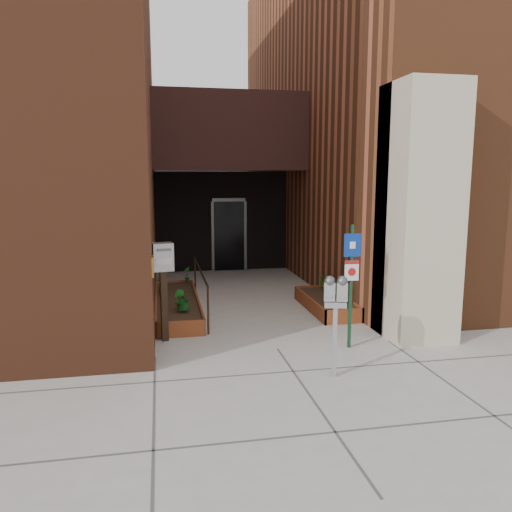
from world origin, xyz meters
TOP-DOWN VIEW (x-y plane):
  - ground at (0.00, 0.00)m, footprint 80.00×80.00m
  - architecture at (-0.18, 6.89)m, footprint 20.00×14.60m
  - planter_left at (-1.55, 2.70)m, footprint 0.90×3.60m
  - planter_right at (1.60, 2.20)m, footprint 0.80×2.20m
  - handrail at (-1.05, 2.65)m, footprint 0.04×3.34m
  - parking_meter at (0.53, -1.28)m, footprint 0.34×0.20m
  - sign_post at (1.20, -0.16)m, footprint 0.28×0.07m
  - payment_dropbox at (-1.83, 0.80)m, footprint 0.38×0.31m
  - shrub_left_a at (-1.45, 1.67)m, footprint 0.51×0.51m
  - shrub_left_b at (-1.53, 1.67)m, footprint 0.30×0.30m
  - shrub_left_c at (-1.85, 3.26)m, footprint 0.22×0.22m
  - shrub_left_d at (-1.25, 4.30)m, footprint 0.25×0.25m
  - shrub_right_a at (1.85, 1.77)m, footprint 0.21×0.21m
  - shrub_right_b at (1.77, 2.76)m, footprint 0.18×0.18m
  - shrub_right_c at (1.85, 3.10)m, footprint 0.38×0.38m

SIDE VIEW (x-z plane):
  - ground at x=0.00m, z-range 0.00..0.00m
  - planter_left at x=-1.55m, z-range -0.02..0.28m
  - planter_right at x=1.60m, z-range -0.02..0.28m
  - shrub_right_a at x=1.85m, z-range 0.30..0.60m
  - shrub_right_b at x=1.77m, z-range 0.30..0.61m
  - shrub_right_c at x=1.85m, z-range 0.30..0.62m
  - shrub_left_c at x=-1.85m, z-range 0.30..0.63m
  - shrub_left_d at x=-1.25m, z-range 0.30..0.67m
  - shrub_left_b at x=-1.53m, z-range 0.30..0.69m
  - shrub_left_a at x=-1.45m, z-range 0.30..0.70m
  - handrail at x=-1.05m, z-range 0.30..1.20m
  - parking_meter at x=0.53m, z-range 0.40..1.87m
  - payment_dropbox at x=-1.83m, z-range 0.38..2.10m
  - sign_post at x=1.20m, z-range 0.24..2.30m
  - architecture at x=-0.18m, z-range -0.02..9.98m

